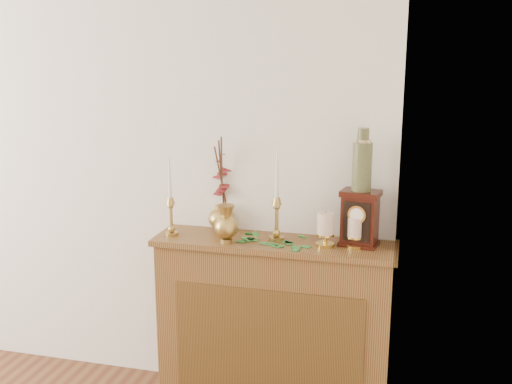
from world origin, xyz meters
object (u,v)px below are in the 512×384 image
(candlestick_center, at_px, (277,212))
(mantel_clock, at_px, (360,219))
(ceramic_vase, at_px, (362,163))
(bud_vase, at_px, (226,224))
(candlestick_left, at_px, (171,210))
(ginger_jar, at_px, (223,187))

(candlestick_center, distance_m, mantel_clock, 0.41)
(mantel_clock, relative_size, ceramic_vase, 0.91)
(bud_vase, xyz_separation_m, ceramic_vase, (0.65, 0.12, 0.32))
(candlestick_center, bearing_deg, ceramic_vase, 3.40)
(bud_vase, bearing_deg, ceramic_vase, 10.80)
(candlestick_left, xyz_separation_m, ceramic_vase, (0.97, 0.08, 0.28))
(bud_vase, distance_m, ginger_jar, 0.29)
(candlestick_center, xyz_separation_m, bud_vase, (-0.24, -0.10, -0.05))
(ginger_jar, height_order, ceramic_vase, ceramic_vase)
(candlestick_left, bearing_deg, candlestick_center, 5.49)
(candlestick_left, bearing_deg, ginger_jar, 41.29)
(mantel_clock, bearing_deg, ginger_jar, -178.89)
(candlestick_left, relative_size, ginger_jar, 0.81)
(ginger_jar, bearing_deg, ceramic_vase, -8.91)
(bud_vase, bearing_deg, mantel_clock, 10.59)
(candlestick_left, height_order, candlestick_center, candlestick_center)
(candlestick_center, xyz_separation_m, ceramic_vase, (0.41, 0.02, 0.26))
(bud_vase, relative_size, mantel_clock, 0.70)
(ginger_jar, bearing_deg, candlestick_left, -138.71)
(mantel_clock, bearing_deg, ceramic_vase, 90.00)
(candlestick_left, bearing_deg, bud_vase, -8.41)
(candlestick_center, bearing_deg, mantel_clock, 3.06)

